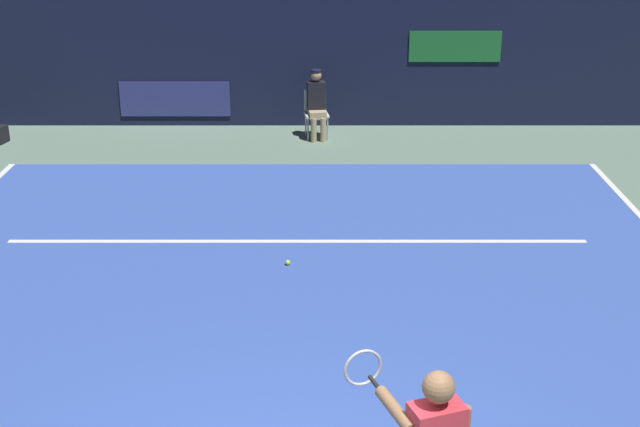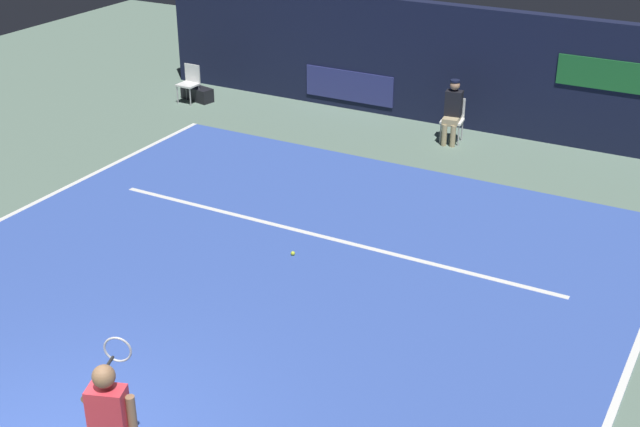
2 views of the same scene
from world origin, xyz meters
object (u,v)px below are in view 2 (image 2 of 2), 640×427
object	(u,v)px
courtside_chair_near	(190,81)
tennis_ball	(293,253)
line_judge_on_chair	(453,111)
equipment_bag	(197,94)

from	to	relation	value
courtside_chair_near	tennis_ball	size ratio (longest dim) A/B	12.94
line_judge_on_chair	tennis_ball	distance (m)	5.93
line_judge_on_chair	tennis_ball	world-z (taller)	line_judge_on_chair
equipment_bag	tennis_ball	bearing A→B (deg)	-30.51
line_judge_on_chair	equipment_bag	world-z (taller)	line_judge_on_chair
courtside_chair_near	equipment_bag	bearing A→B (deg)	75.18
tennis_ball	equipment_bag	xyz separation A→B (m)	(-5.93, 5.65, 0.11)
line_judge_on_chair	tennis_ball	bearing A→B (deg)	-93.44
line_judge_on_chair	tennis_ball	xyz separation A→B (m)	(-0.35, -5.88, -0.64)
courtside_chair_near	tennis_ball	world-z (taller)	courtside_chair_near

